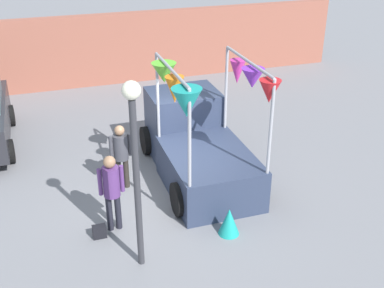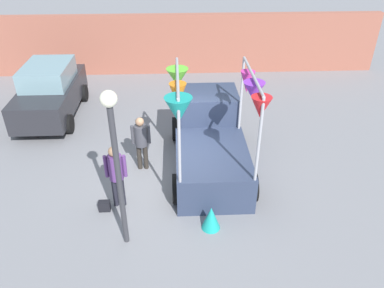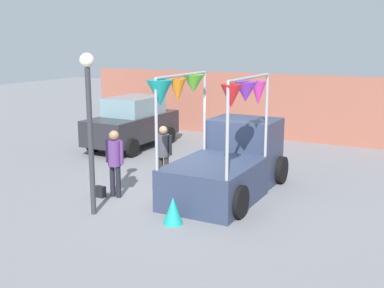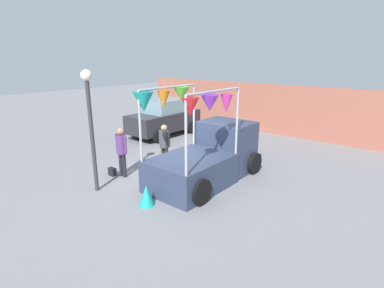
% 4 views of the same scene
% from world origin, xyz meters
% --- Properties ---
extents(ground_plane, '(60.00, 60.00, 0.00)m').
position_xyz_m(ground_plane, '(0.00, 0.00, 0.00)').
color(ground_plane, slate).
extents(vendor_truck, '(2.46, 4.20, 3.13)m').
position_xyz_m(vendor_truck, '(0.85, 0.69, 0.89)').
color(vendor_truck, '#2D3851').
rests_on(vendor_truck, ground).
extents(person_customer, '(0.53, 0.34, 1.72)m').
position_xyz_m(person_customer, '(-1.53, -1.10, 1.05)').
color(person_customer, black).
rests_on(person_customer, ground).
extents(person_vendor, '(0.53, 0.34, 1.63)m').
position_xyz_m(person_vendor, '(-1.05, 0.47, 0.98)').
color(person_vendor, '#2D2823').
rests_on(person_vendor, ground).
extents(handbag, '(0.28, 0.16, 0.28)m').
position_xyz_m(handbag, '(-1.88, -1.30, 0.14)').
color(handbag, black).
rests_on(handbag, ground).
extents(street_lamp, '(0.32, 0.32, 3.66)m').
position_xyz_m(street_lamp, '(-1.24, -2.33, 2.41)').
color(street_lamp, '#333338').
rests_on(street_lamp, ground).
extents(brick_boundary_wall, '(18.00, 0.36, 2.60)m').
position_xyz_m(brick_boundary_wall, '(0.00, 8.04, 1.30)').
color(brick_boundary_wall, '#9E5947').
rests_on(brick_boundary_wall, ground).
extents(folded_kite_bundle_teal, '(0.62, 0.62, 0.60)m').
position_xyz_m(folded_kite_bundle_teal, '(0.68, -2.01, 0.30)').
color(folded_kite_bundle_teal, teal).
rests_on(folded_kite_bundle_teal, ground).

